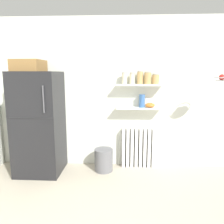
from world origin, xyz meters
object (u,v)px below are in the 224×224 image
(storage_jar_3, at_px, (148,78))
(refrigerator, at_px, (39,121))
(shelf_bowl, at_px, (150,105))
(trash_bin, at_px, (104,160))
(storage_jar_1, at_px, (132,78))
(storage_jar_4, at_px, (156,79))
(vase, at_px, (142,101))
(radiator, at_px, (138,148))
(storage_jar_2, at_px, (140,78))
(storage_jar_0, at_px, (124,78))

(storage_jar_3, bearing_deg, refrigerator, -172.60)
(storage_jar_3, height_order, shelf_bowl, storage_jar_3)
(storage_jar_3, xyz_separation_m, trash_bin, (-0.73, -0.17, -1.39))
(storage_jar_1, bearing_deg, storage_jar_4, 0.00)
(storage_jar_1, xyz_separation_m, vase, (0.17, 0.00, -0.38))
(storage_jar_4, distance_m, trash_bin, 1.63)
(storage_jar_1, distance_m, shelf_bowl, 0.54)
(radiator, height_order, vase, vase)
(storage_jar_1, height_order, storage_jar_3, storage_jar_3)
(radiator, bearing_deg, shelf_bowl, -9.54)
(refrigerator, xyz_separation_m, storage_jar_2, (1.67, 0.23, 0.70))
(refrigerator, height_order, storage_jar_1, refrigerator)
(vase, relative_size, trash_bin, 0.57)
(radiator, bearing_deg, trash_bin, -161.93)
(storage_jar_3, bearing_deg, storage_jar_1, 180.00)
(radiator, distance_m, shelf_bowl, 0.79)
(shelf_bowl, bearing_deg, vase, 180.00)
(radiator, height_order, trash_bin, radiator)
(vase, height_order, trash_bin, vase)
(storage_jar_2, height_order, storage_jar_3, storage_jar_2)
(trash_bin, bearing_deg, radiator, 18.07)
(storage_jar_0, relative_size, storage_jar_3, 0.95)
(storage_jar_0, xyz_separation_m, storage_jar_4, (0.52, 0.00, -0.01))
(storage_jar_2, xyz_separation_m, shelf_bowl, (0.18, 0.00, -0.46))
(radiator, relative_size, storage_jar_1, 3.59)
(shelf_bowl, height_order, trash_bin, shelf_bowl)
(storage_jar_4, bearing_deg, radiator, 173.39)
(refrigerator, xyz_separation_m, storage_jar_4, (1.93, 0.23, 0.68))
(storage_jar_2, relative_size, shelf_bowl, 1.33)
(storage_jar_0, height_order, storage_jar_3, storage_jar_3)
(storage_jar_1, height_order, trash_bin, storage_jar_1)
(refrigerator, relative_size, storage_jar_1, 9.59)
(refrigerator, height_order, radiator, refrigerator)
(radiator, relative_size, shelf_bowl, 4.16)
(storage_jar_2, height_order, storage_jar_4, storage_jar_2)
(storage_jar_2, xyz_separation_m, vase, (0.04, 0.00, -0.39))
(storage_jar_4, relative_size, shelf_bowl, 1.04)
(refrigerator, bearing_deg, storage_jar_4, 6.91)
(storage_jar_3, distance_m, trash_bin, 1.58)
(storage_jar_3, height_order, trash_bin, storage_jar_3)
(radiator, bearing_deg, storage_jar_0, -173.39)
(storage_jar_3, relative_size, vase, 0.95)
(radiator, bearing_deg, refrigerator, -171.03)
(storage_jar_4, bearing_deg, storage_jar_0, 180.00)
(storage_jar_0, bearing_deg, refrigerator, -170.60)
(storage_jar_0, bearing_deg, vase, 0.00)
(storage_jar_0, xyz_separation_m, storage_jar_1, (0.13, 0.00, -0.00))
(storage_jar_2, distance_m, vase, 0.39)
(radiator, distance_m, storage_jar_0, 1.25)
(shelf_bowl, bearing_deg, storage_jar_2, -180.00)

